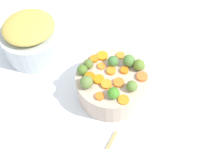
# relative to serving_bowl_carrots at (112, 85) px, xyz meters

# --- Properties ---
(tabletop) EXTENTS (2.40, 2.40, 0.02)m
(tabletop) POSITION_rel_serving_bowl_carrots_xyz_m (0.03, 0.04, -0.06)
(tabletop) COLOR white
(tabletop) RESTS_ON ground
(serving_bowl_carrots) EXTENTS (0.24, 0.24, 0.10)m
(serving_bowl_carrots) POSITION_rel_serving_bowl_carrots_xyz_m (0.00, 0.00, 0.00)
(serving_bowl_carrots) COLOR #C1AA97
(serving_bowl_carrots) RESTS_ON tabletop
(metal_pot) EXTENTS (0.23, 0.23, 0.11)m
(metal_pot) POSITION_rel_serving_bowl_carrots_xyz_m (-0.30, 0.21, 0.01)
(metal_pot) COLOR #B1BBBE
(metal_pot) RESTS_ON tabletop
(stuffing_mound) EXTENTS (0.19, 0.19, 0.05)m
(stuffing_mound) POSITION_rel_serving_bowl_carrots_xyz_m (-0.30, 0.21, 0.09)
(stuffing_mound) COLOR tan
(stuffing_mound) RESTS_ON metal_pot
(carrot_slice_0) EXTENTS (0.04, 0.04, 0.01)m
(carrot_slice_0) POSITION_rel_serving_bowl_carrots_xyz_m (-0.02, -0.03, 0.06)
(carrot_slice_0) COLOR orange
(carrot_slice_0) RESTS_ON serving_bowl_carrots
(carrot_slice_1) EXTENTS (0.04, 0.04, 0.01)m
(carrot_slice_1) POSITION_rel_serving_bowl_carrots_xyz_m (-0.03, 0.09, 0.05)
(carrot_slice_1) COLOR orange
(carrot_slice_1) RESTS_ON serving_bowl_carrots
(carrot_slice_2) EXTENTS (0.04, 0.04, 0.01)m
(carrot_slice_2) POSITION_rel_serving_bowl_carrots_xyz_m (-0.00, 0.02, 0.05)
(carrot_slice_2) COLOR orange
(carrot_slice_2) RESTS_ON serving_bowl_carrots
(carrot_slice_3) EXTENTS (0.04, 0.04, 0.01)m
(carrot_slice_3) POSITION_rel_serving_bowl_carrots_xyz_m (0.02, -0.03, 0.05)
(carrot_slice_3) COLOR orange
(carrot_slice_3) RESTS_ON serving_bowl_carrots
(carrot_slice_4) EXTENTS (0.05, 0.05, 0.01)m
(carrot_slice_4) POSITION_rel_serving_bowl_carrots_xyz_m (0.03, -0.09, 0.05)
(carrot_slice_4) COLOR orange
(carrot_slice_4) RESTS_ON serving_bowl_carrots
(carrot_slice_5) EXTENTS (0.04, 0.04, 0.01)m
(carrot_slice_5) POSITION_rel_serving_bowl_carrots_xyz_m (0.10, -0.01, 0.05)
(carrot_slice_5) COLOR orange
(carrot_slice_5) RESTS_ON serving_bowl_carrots
(carrot_slice_6) EXTENTS (0.05, 0.05, 0.01)m
(carrot_slice_6) POSITION_rel_serving_bowl_carrots_xyz_m (-0.04, -0.02, 0.05)
(carrot_slice_6) COLOR orange
(carrot_slice_6) RESTS_ON serving_bowl_carrots
(carrot_slice_7) EXTENTS (0.04, 0.04, 0.01)m
(carrot_slice_7) POSITION_rel_serving_bowl_carrots_xyz_m (-0.03, 0.04, 0.05)
(carrot_slice_7) COLOR orange
(carrot_slice_7) RESTS_ON serving_bowl_carrots
(carrot_slice_8) EXTENTS (0.03, 0.03, 0.01)m
(carrot_slice_8) POSITION_rel_serving_bowl_carrots_xyz_m (-0.06, 0.07, 0.05)
(carrot_slice_8) COLOR orange
(carrot_slice_8) RESTS_ON serving_bowl_carrots
(carrot_slice_9) EXTENTS (0.03, 0.03, 0.01)m
(carrot_slice_9) POSITION_rel_serving_bowl_carrots_xyz_m (0.04, 0.02, 0.05)
(carrot_slice_9) COLOR orange
(carrot_slice_9) RESTS_ON serving_bowl_carrots
(carrot_slice_10) EXTENTS (0.05, 0.05, 0.01)m
(carrot_slice_10) POSITION_rel_serving_bowl_carrots_xyz_m (-0.07, -0.00, 0.05)
(carrot_slice_10) COLOR orange
(carrot_slice_10) RESTS_ON serving_bowl_carrots
(carrot_slice_11) EXTENTS (0.04, 0.04, 0.01)m
(carrot_slice_11) POSITION_rel_serving_bowl_carrots_xyz_m (-0.04, -0.08, 0.05)
(carrot_slice_11) COLOR orange
(carrot_slice_11) RESTS_ON serving_bowl_carrots
(carrot_slice_12) EXTENTS (0.03, 0.03, 0.01)m
(carrot_slice_12) POSITION_rel_serving_bowl_carrots_xyz_m (0.03, 0.09, 0.05)
(carrot_slice_12) COLOR orange
(carrot_slice_12) RESTS_ON serving_bowl_carrots
(brussels_sprout_0) EXTENTS (0.03, 0.03, 0.03)m
(brussels_sprout_0) POSITION_rel_serving_bowl_carrots_xyz_m (-0.10, 0.02, 0.07)
(brussels_sprout_0) COLOR #4C7128
(brussels_sprout_0) RESTS_ON serving_bowl_carrots
(brussels_sprout_1) EXTENTS (0.03, 0.03, 0.03)m
(brussels_sprout_1) POSITION_rel_serving_bowl_carrots_xyz_m (-0.08, 0.04, 0.07)
(brussels_sprout_1) COLOR #536F2B
(brussels_sprout_1) RESTS_ON serving_bowl_carrots
(brussels_sprout_2) EXTENTS (0.04, 0.04, 0.04)m
(brussels_sprout_2) POSITION_rel_serving_bowl_carrots_xyz_m (0.06, 0.05, 0.07)
(brussels_sprout_2) COLOR #4F7C39
(brussels_sprout_2) RESTS_ON serving_bowl_carrots
(brussels_sprout_3) EXTENTS (0.04, 0.04, 0.04)m
(brussels_sprout_3) POSITION_rel_serving_bowl_carrots_xyz_m (0.01, 0.05, 0.07)
(brussels_sprout_3) COLOR #447738
(brussels_sprout_3) RESTS_ON serving_bowl_carrots
(brussels_sprout_4) EXTENTS (0.04, 0.04, 0.04)m
(brussels_sprout_4) POSITION_rel_serving_bowl_carrots_xyz_m (0.00, -0.08, 0.07)
(brussels_sprout_4) COLOR #428624
(brussels_sprout_4) RESTS_ON serving_bowl_carrots
(brussels_sprout_5) EXTENTS (0.04, 0.04, 0.04)m
(brussels_sprout_5) POSITION_rel_serving_bowl_carrots_xyz_m (-0.08, -0.04, 0.07)
(brussels_sprout_5) COLOR olive
(brussels_sprout_5) RESTS_ON serving_bowl_carrots
(brussels_sprout_6) EXTENTS (0.04, 0.04, 0.04)m
(brussels_sprout_6) POSITION_rel_serving_bowl_carrots_xyz_m (0.09, 0.03, 0.07)
(brussels_sprout_6) COLOR olive
(brussels_sprout_6) RESTS_ON serving_bowl_carrots
(brussels_sprout_7) EXTENTS (0.04, 0.04, 0.04)m
(brussels_sprout_7) POSITION_rel_serving_bowl_carrots_xyz_m (0.06, -0.05, 0.07)
(brussels_sprout_7) COLOR #5B7D34
(brussels_sprout_7) RESTS_ON serving_bowl_carrots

